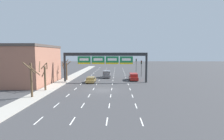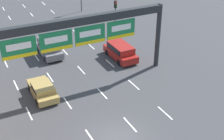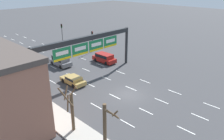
{
  "view_description": "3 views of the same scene",
  "coord_description": "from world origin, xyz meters",
  "px_view_note": "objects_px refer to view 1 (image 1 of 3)",
  "views": [
    {
      "loc": [
        2.6,
        -30.05,
        6.48
      ],
      "look_at": [
        1.55,
        6.41,
        2.95
      ],
      "focal_mm": 28.0,
      "sensor_mm": 36.0,
      "label": 1
    },
    {
      "loc": [
        -8.34,
        -15.44,
        15.17
      ],
      "look_at": [
        1.94,
        4.63,
        2.99
      ],
      "focal_mm": 50.0,
      "sensor_mm": 36.0,
      "label": 2
    },
    {
      "loc": [
        -19.95,
        -16.4,
        14.04
      ],
      "look_at": [
        -0.92,
        2.24,
        3.21
      ],
      "focal_mm": 35.0,
      "sensor_mm": 36.0,
      "label": 3
    }
  ],
  "objects_px": {
    "suv_red": "(133,76)",
    "car_gold": "(91,79)",
    "traffic_light_near_gantry": "(136,63)",
    "tree_bare_closest": "(45,76)",
    "sign_gantry": "(105,58)",
    "tree_bare_second": "(31,78)",
    "suv_grey": "(107,74)",
    "traffic_light_mid_block": "(141,65)",
    "tree_bare_third": "(66,69)"
  },
  "relations": [
    {
      "from": "suv_red",
      "to": "car_gold",
      "type": "relative_size",
      "value": 1.11
    },
    {
      "from": "traffic_light_near_gantry",
      "to": "tree_bare_closest",
      "type": "xyz_separation_m",
      "value": [
        -18.83,
        -29.92,
        -0.64
      ]
    },
    {
      "from": "sign_gantry",
      "to": "tree_bare_second",
      "type": "relative_size",
      "value": 3.63
    },
    {
      "from": "suv_grey",
      "to": "car_gold",
      "type": "distance_m",
      "value": 8.41
    },
    {
      "from": "suv_grey",
      "to": "tree_bare_closest",
      "type": "height_order",
      "value": "tree_bare_closest"
    },
    {
      "from": "suv_grey",
      "to": "car_gold",
      "type": "bearing_deg",
      "value": -111.1
    },
    {
      "from": "traffic_light_mid_block",
      "to": "tree_bare_third",
      "type": "height_order",
      "value": "tree_bare_third"
    },
    {
      "from": "tree_bare_closest",
      "to": "suv_grey",
      "type": "bearing_deg",
      "value": 60.18
    },
    {
      "from": "traffic_light_near_gantry",
      "to": "tree_bare_second",
      "type": "relative_size",
      "value": 0.89
    },
    {
      "from": "car_gold",
      "to": "tree_bare_second",
      "type": "distance_m",
      "value": 15.34
    },
    {
      "from": "suv_grey",
      "to": "car_gold",
      "type": "height_order",
      "value": "suv_grey"
    },
    {
      "from": "suv_red",
      "to": "car_gold",
      "type": "xyz_separation_m",
      "value": [
        -9.7,
        -3.53,
        -0.26
      ]
    },
    {
      "from": "car_gold",
      "to": "traffic_light_near_gantry",
      "type": "distance_m",
      "value": 24.46
    },
    {
      "from": "sign_gantry",
      "to": "suv_grey",
      "type": "bearing_deg",
      "value": 91.09
    },
    {
      "from": "suv_grey",
      "to": "traffic_light_near_gantry",
      "type": "xyz_separation_m",
      "value": [
        9.22,
        13.16,
        2.26
      ]
    },
    {
      "from": "traffic_light_mid_block",
      "to": "tree_bare_second",
      "type": "height_order",
      "value": "tree_bare_second"
    },
    {
      "from": "car_gold",
      "to": "traffic_light_near_gantry",
      "type": "height_order",
      "value": "traffic_light_near_gantry"
    },
    {
      "from": "tree_bare_closest",
      "to": "traffic_light_near_gantry",
      "type": "bearing_deg",
      "value": 57.82
    },
    {
      "from": "suv_grey",
      "to": "car_gold",
      "type": "xyz_separation_m",
      "value": [
        -3.03,
        -7.84,
        -0.36
      ]
    },
    {
      "from": "suv_red",
      "to": "tree_bare_third",
      "type": "relative_size",
      "value": 0.97
    },
    {
      "from": "sign_gantry",
      "to": "traffic_light_near_gantry",
      "type": "distance_m",
      "value": 22.7
    },
    {
      "from": "tree_bare_second",
      "to": "suv_grey",
      "type": "bearing_deg",
      "value": 66.18
    },
    {
      "from": "traffic_light_near_gantry",
      "to": "tree_bare_second",
      "type": "bearing_deg",
      "value": -118.36
    },
    {
      "from": "sign_gantry",
      "to": "tree_bare_third",
      "type": "xyz_separation_m",
      "value": [
        -9.54,
        2.68,
        -2.68
      ]
    },
    {
      "from": "suv_grey",
      "to": "tree_bare_third",
      "type": "bearing_deg",
      "value": -152.66
    },
    {
      "from": "tree_bare_second",
      "to": "tree_bare_third",
      "type": "bearing_deg",
      "value": 89.6
    },
    {
      "from": "tree_bare_third",
      "to": "car_gold",
      "type": "bearing_deg",
      "value": -25.08
    },
    {
      "from": "car_gold",
      "to": "tree_bare_closest",
      "type": "xyz_separation_m",
      "value": [
        -6.58,
        -8.92,
        1.97
      ]
    },
    {
      "from": "suv_grey",
      "to": "tree_bare_third",
      "type": "distance_m",
      "value": 10.71
    },
    {
      "from": "traffic_light_near_gantry",
      "to": "traffic_light_mid_block",
      "type": "xyz_separation_m",
      "value": [
        0.21,
        -11.02,
        -0.09
      ]
    },
    {
      "from": "suv_grey",
      "to": "traffic_light_mid_block",
      "type": "relative_size",
      "value": 1.01
    },
    {
      "from": "tree_bare_second",
      "to": "car_gold",
      "type": "bearing_deg",
      "value": 64.67
    },
    {
      "from": "suv_grey",
      "to": "tree_bare_third",
      "type": "relative_size",
      "value": 0.92
    },
    {
      "from": "sign_gantry",
      "to": "traffic_light_mid_block",
      "type": "bearing_deg",
      "value": 46.2
    },
    {
      "from": "suv_red",
      "to": "tree_bare_third",
      "type": "height_order",
      "value": "tree_bare_third"
    },
    {
      "from": "sign_gantry",
      "to": "tree_bare_third",
      "type": "bearing_deg",
      "value": 164.31
    },
    {
      "from": "tree_bare_third",
      "to": "suv_red",
      "type": "bearing_deg",
      "value": 1.96
    },
    {
      "from": "tree_bare_closest",
      "to": "suv_red",
      "type": "bearing_deg",
      "value": 37.4
    },
    {
      "from": "car_gold",
      "to": "tree_bare_closest",
      "type": "height_order",
      "value": "tree_bare_closest"
    },
    {
      "from": "traffic_light_mid_block",
      "to": "sign_gantry",
      "type": "bearing_deg",
      "value": -133.8
    },
    {
      "from": "sign_gantry",
      "to": "traffic_light_near_gantry",
      "type": "xyz_separation_m",
      "value": [
        9.08,
        20.7,
        -2.07
      ]
    },
    {
      "from": "suv_grey",
      "to": "tree_bare_second",
      "type": "bearing_deg",
      "value": -113.82
    },
    {
      "from": "tree_bare_closest",
      "to": "tree_bare_third",
      "type": "relative_size",
      "value": 1.02
    },
    {
      "from": "tree_bare_closest",
      "to": "car_gold",
      "type": "bearing_deg",
      "value": 53.57
    },
    {
      "from": "sign_gantry",
      "to": "traffic_light_mid_block",
      "type": "distance_m",
      "value": 13.59
    },
    {
      "from": "traffic_light_near_gantry",
      "to": "tree_bare_third",
      "type": "height_order",
      "value": "tree_bare_third"
    },
    {
      "from": "traffic_light_near_gantry",
      "to": "traffic_light_mid_block",
      "type": "distance_m",
      "value": 11.02
    },
    {
      "from": "suv_grey",
      "to": "traffic_light_mid_block",
      "type": "distance_m",
      "value": 9.91
    },
    {
      "from": "tree_bare_third",
      "to": "suv_grey",
      "type": "bearing_deg",
      "value": 27.34
    },
    {
      "from": "suv_grey",
      "to": "suv_red",
      "type": "xyz_separation_m",
      "value": [
        6.68,
        -4.31,
        -0.1
      ]
    }
  ]
}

